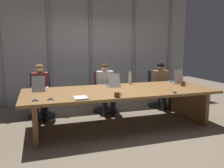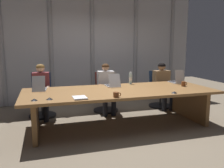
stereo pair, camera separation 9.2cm
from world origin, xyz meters
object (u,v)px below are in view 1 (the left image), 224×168
at_px(water_bottle_primary, 130,78).
at_px(office_chair_left_mid, 105,96).
at_px(spiral_notepad, 81,98).
at_px(coffee_mug_near, 183,84).
at_px(person_center, 162,82).
at_px(conference_mic_middle, 174,92).
at_px(person_left_end, 40,88).
at_px(laptop_left_end, 39,88).
at_px(office_chair_left_end, 41,100).
at_px(coffee_mug_far, 117,95).
at_px(person_left_mid, 106,85).
at_px(conference_mic_left_side, 35,100).
at_px(conference_mic_right_side, 50,99).
at_px(office_chair_center, 158,93).
at_px(laptop_left_mid, 112,84).
at_px(laptop_center, 175,80).

bearing_deg(water_bottle_primary, office_chair_left_mid, 131.17).
bearing_deg(spiral_notepad, coffee_mug_near, 10.67).
bearing_deg(person_center, conference_mic_middle, -22.10).
height_order(person_left_end, spiral_notepad, person_left_end).
relative_size(conference_mic_middle, spiral_notepad, 0.35).
bearing_deg(conference_mic_middle, laptop_left_end, 157.78).
bearing_deg(conference_mic_middle, person_center, 67.84).
relative_size(person_left_end, conference_mic_middle, 10.79).
xyz_separation_m(office_chair_left_end, coffee_mug_far, (1.21, -1.72, 0.40)).
height_order(office_chair_left_mid, person_left_mid, person_left_mid).
distance_m(person_center, coffee_mug_far, 2.35).
height_order(conference_mic_left_side, conference_mic_right_side, same).
bearing_deg(conference_mic_left_side, office_chair_center, 27.21).
relative_size(person_left_end, spiral_notepad, 3.81).
bearing_deg(coffee_mug_far, office_chair_center, 44.38).
xyz_separation_m(water_bottle_primary, conference_mic_right_side, (-1.81, -1.06, -0.11)).
xyz_separation_m(laptop_left_mid, office_chair_left_end, (-1.45, 0.72, -0.41)).
xyz_separation_m(office_chair_left_end, person_center, (2.96, -0.16, 0.29)).
bearing_deg(spiral_notepad, laptop_center, 19.42).
bearing_deg(conference_mic_right_side, laptop_center, 16.81).
xyz_separation_m(laptop_left_end, conference_mic_middle, (2.36, -0.96, -0.04)).
bearing_deg(laptop_center, person_left_end, 80.59).
bearing_deg(office_chair_center, person_left_end, -87.60).
bearing_deg(laptop_left_mid, conference_mic_middle, -139.01).
bearing_deg(laptop_center, spiral_notepad, 111.71).
xyz_separation_m(laptop_left_mid, coffee_mug_far, (-0.24, -1.01, -0.01)).
bearing_deg(water_bottle_primary, laptop_left_end, -173.42).
bearing_deg(office_chair_left_end, coffee_mug_far, 35.51).
bearing_deg(office_chair_center, spiral_notepad, -56.23).
xyz_separation_m(water_bottle_primary, coffee_mug_far, (-0.73, -1.21, -0.08)).
distance_m(person_center, spiral_notepad, 2.77).
xyz_separation_m(laptop_center, conference_mic_right_side, (-2.88, -0.87, -0.04)).
distance_m(laptop_left_end, coffee_mug_far, 1.58).
xyz_separation_m(office_chair_center, coffee_mug_near, (-0.05, -1.12, 0.42)).
bearing_deg(coffee_mug_far, conference_mic_right_side, 172.28).
relative_size(office_chair_center, spiral_notepad, 2.98).
distance_m(coffee_mug_near, conference_mic_middle, 0.83).
bearing_deg(laptop_left_end, person_center, -73.54).
xyz_separation_m(water_bottle_primary, coffee_mug_near, (0.98, -0.61, -0.08)).
distance_m(coffee_mug_far, conference_mic_left_side, 1.33).
distance_m(office_chair_left_mid, person_center, 1.52).
relative_size(office_chair_left_end, conference_mic_left_side, 8.92).
height_order(office_chair_center, spiral_notepad, office_chair_center).
height_order(laptop_center, coffee_mug_far, laptop_center).
xyz_separation_m(coffee_mug_far, spiral_notepad, (-0.60, 0.10, -0.04)).
relative_size(laptop_left_mid, spiral_notepad, 1.41).
distance_m(water_bottle_primary, conference_mic_right_side, 2.10).
bearing_deg(office_chair_left_end, water_bottle_primary, 75.44).
height_order(person_left_end, coffee_mug_near, person_left_end).
bearing_deg(laptop_left_mid, conference_mic_right_side, 122.34).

